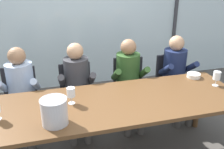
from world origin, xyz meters
The scene contains 17 objects.
ground centered at (0.00, 1.00, 0.00)m, with size 14.00×14.00×0.00m, color #4C4742.
window_glass_panel centered at (0.00, 2.21, 1.30)m, with size 7.82×0.03×2.60m, color silver.
window_mullion_right centered at (1.76, 2.19, 1.30)m, with size 0.06×0.06×2.60m, color #38383D.
hillside_vineyard centered at (0.00, 5.64, 1.09)m, with size 13.82×2.40×2.17m, color #477A38.
dining_table centered at (0.00, 0.00, 0.70)m, with size 2.62×0.93×0.77m.
chair_near_curtain centered at (-1.08, 0.91, 0.51)m, with size 0.46×0.46×0.88m.
chair_left_of_center centered at (-0.36, 0.86, 0.51)m, with size 0.44×0.44×0.88m.
chair_center centered at (0.40, 0.90, 0.51)m, with size 0.49×0.49×0.88m.
chair_right_of_center centered at (1.07, 0.89, 0.51)m, with size 0.49×0.49×0.88m.
person_pale_blue_shirt centered at (-1.05, 0.74, 0.68)m, with size 0.49×0.63×1.20m.
person_charcoal_jacket centered at (-0.36, 0.74, 0.68)m, with size 0.49×0.63×1.20m.
person_olive_shirt centered at (0.35, 0.74, 0.68)m, with size 0.48×0.63×1.20m.
person_navy_polo centered at (1.05, 0.74, 0.68)m, with size 0.46×0.61×1.20m.
ice_bucket_primary centered at (-0.68, -0.25, 0.90)m, with size 0.24×0.24×0.24m.
tasting_bowl centered at (1.06, 0.34, 0.80)m, with size 0.17×0.17×0.05m, color silver.
wine_glass_by_left_taster centered at (1.18, 0.06, 0.89)m, with size 0.08×0.08×0.17m.
wine_glass_near_bucket centered at (-0.50, 0.07, 0.89)m, with size 0.08×0.08×0.17m.
Camera 1 is at (-0.70, -2.20, 2.03)m, focal length 40.34 mm.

